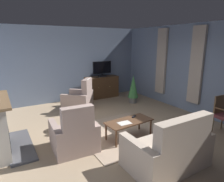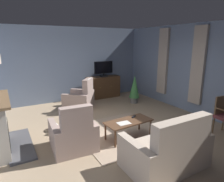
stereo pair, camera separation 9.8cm
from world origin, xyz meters
The scene contains 17 objects.
ground_plane centered at (0.00, 0.00, -0.02)m, with size 6.41×7.38×0.04m, color tan.
wall_back centered at (0.00, 3.44, 1.41)m, with size 6.41×0.10×2.82m, color slate.
wall_right_with_window centered at (2.95, 0.00, 1.41)m, with size 0.10×7.38×2.82m, color slate.
curtain_panel_near centered at (2.84, -0.09, 1.55)m, with size 0.10×0.44×2.37m, color #B2A393.
curtain_panel_far centered at (2.84, 1.41, 1.55)m, with size 0.10×0.44×2.37m, color #B2A393.
rug_central centered at (0.07, -0.09, 0.01)m, with size 2.05×2.13×0.01m, color tan.
tv_cabinet centered at (1.21, 3.09, 0.42)m, with size 1.39×0.47×0.88m.
television centered at (1.21, 3.04, 1.22)m, with size 0.80×0.20×0.63m.
coffee_table centered at (0.10, -0.43, 0.39)m, with size 1.17×0.58×0.44m.
tv_remote centered at (0.34, -0.29, 0.45)m, with size 0.17×0.05×0.02m, color black.
folded_newspaper centered at (-0.08, -0.50, 0.44)m, with size 0.30×0.22×0.01m, color silver.
sofa_floral centered at (0.06, -1.74, 0.34)m, with size 1.49×0.93×1.07m.
armchair_in_far_corner centered at (-0.14, 2.18, 0.33)m, with size 1.24×1.24×1.08m.
armchair_near_window centered at (-1.21, -0.27, 0.32)m, with size 0.95×0.95×1.06m.
side_chair_mid_row centered at (2.31, -1.39, 0.51)m, with size 0.45×0.46×0.95m.
potted_plant_leafy_by_curtain centered at (1.88, 1.82, 0.58)m, with size 0.38×0.38×1.07m.
cat centered at (-1.37, 0.83, 0.11)m, with size 0.25×0.69×0.23m.
Camera 2 is at (-2.38, -4.02, 2.25)m, focal length 31.53 mm.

